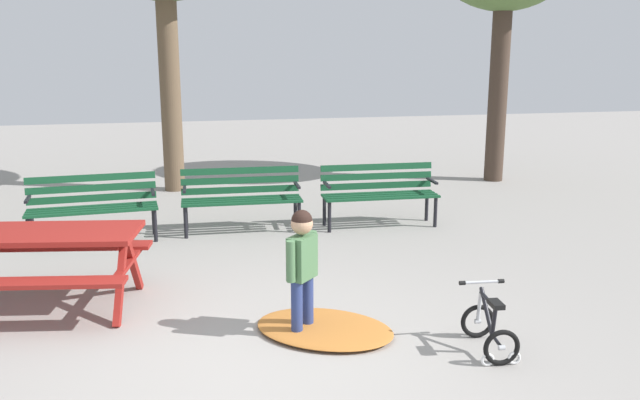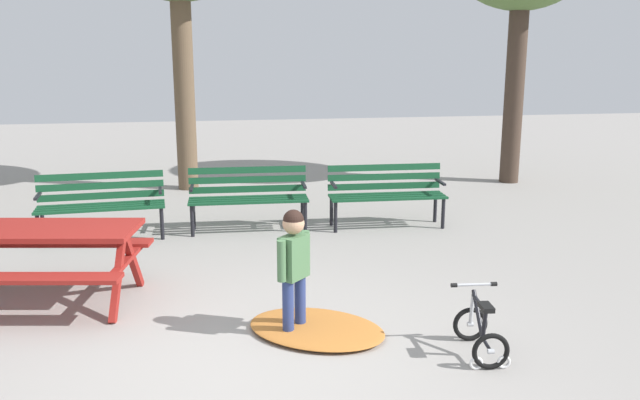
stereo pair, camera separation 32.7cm
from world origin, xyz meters
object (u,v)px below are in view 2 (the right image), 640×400
(child_standing, at_px, (294,261))
(park_bench_left, at_px, (248,193))
(kids_bicycle, at_px, (481,332))
(picnic_table, at_px, (43,245))
(park_bench_right, at_px, (386,190))
(park_bench_far_left, at_px, (101,200))

(child_standing, bearing_deg, park_bench_left, 92.72)
(park_bench_left, bearing_deg, child_standing, -87.28)
(child_standing, relative_size, kids_bicycle, 1.91)
(picnic_table, relative_size, park_bench_right, 1.24)
(park_bench_far_left, bearing_deg, park_bench_left, 2.92)
(picnic_table, height_order, kids_bicycle, picnic_table)
(park_bench_far_left, xyz_separation_m, kids_bicycle, (3.51, -4.05, -0.31))
(park_bench_far_left, bearing_deg, kids_bicycle, -49.10)
(kids_bicycle, bearing_deg, child_standing, 154.88)
(park_bench_left, height_order, child_standing, child_standing)
(park_bench_left, relative_size, kids_bicycle, 2.77)
(picnic_table, distance_m, park_bench_far_left, 2.28)
(park_bench_far_left, height_order, park_bench_left, same)
(park_bench_far_left, distance_m, park_bench_left, 1.91)
(park_bench_right, distance_m, child_standing, 3.78)
(picnic_table, height_order, park_bench_right, park_bench_right)
(picnic_table, bearing_deg, park_bench_far_left, 84.61)
(park_bench_right, bearing_deg, park_bench_far_left, 179.62)
(park_bench_right, bearing_deg, kids_bicycle, -94.30)
(park_bench_far_left, distance_m, child_standing, 3.97)
(park_bench_right, height_order, child_standing, child_standing)
(park_bench_left, xyz_separation_m, kids_bicycle, (1.60, -4.15, -0.31))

